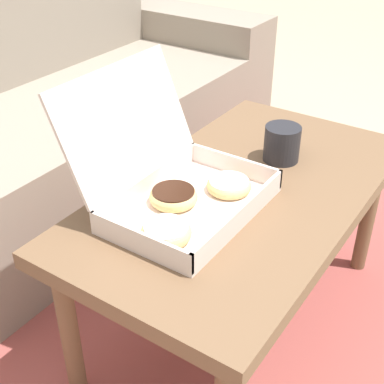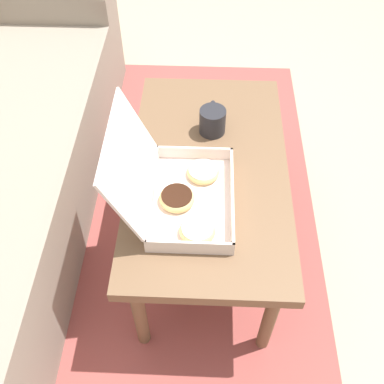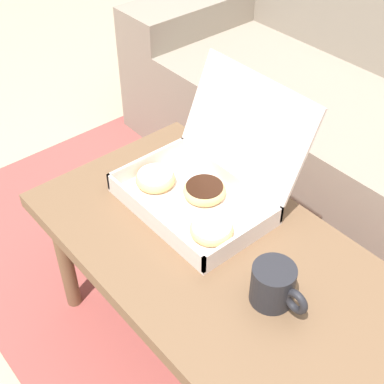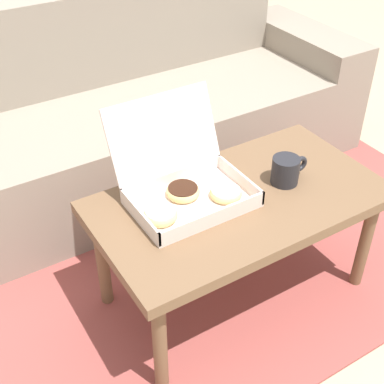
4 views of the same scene
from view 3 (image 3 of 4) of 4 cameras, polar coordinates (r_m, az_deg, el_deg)
name	(u,v)px [view 3 (image 3 of 4)]	position (r m, az deg, el deg)	size (l,w,h in m)	color
ground_plane	(247,330)	(1.68, 5.84, -14.48)	(12.00, 12.00, 0.00)	tan
area_rug	(312,280)	(1.83, 12.63, -9.10)	(2.42, 1.80, 0.01)	#994742
coffee_table	(217,264)	(1.30, 2.72, -7.68)	(0.97, 0.53, 0.45)	brown
pastry_box	(203,183)	(1.35, 1.15, 1.00)	(0.38, 0.36, 0.29)	silver
coffee_mug	(274,285)	(1.14, 8.75, -9.81)	(0.14, 0.09, 0.09)	#232328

